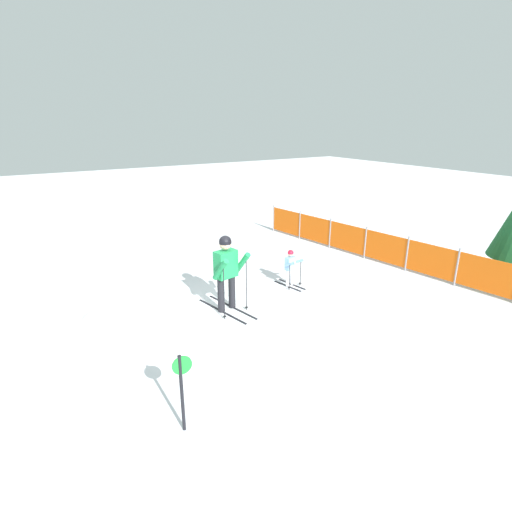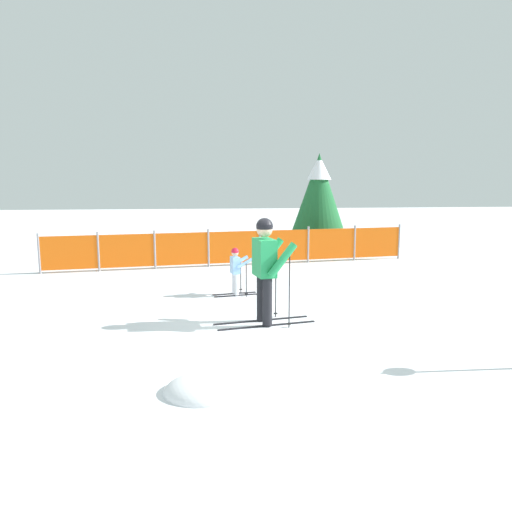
{
  "view_description": "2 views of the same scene",
  "coord_description": "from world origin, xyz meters",
  "views": [
    {
      "loc": [
        7.5,
        -3.61,
        4.25
      ],
      "look_at": [
        -0.65,
        1.41,
        0.96
      ],
      "focal_mm": 28.0,
      "sensor_mm": 36.0,
      "label": 1
    },
    {
      "loc": [
        -1.01,
        -7.91,
        2.5
      ],
      "look_at": [
        -0.08,
        1.7,
        0.94
      ],
      "focal_mm": 35.0,
      "sensor_mm": 36.0,
      "label": 2
    }
  ],
  "objects": [
    {
      "name": "snow_mound",
      "position": [
        -1.07,
        -2.38,
        0.0
      ],
      "size": [
        0.99,
        0.84,
        0.4
      ],
      "primitive_type": "ellipsoid",
      "color": "white",
      "rests_on": "ground_plane"
    },
    {
      "name": "skier_child",
      "position": [
        -0.44,
        2.37,
        0.59
      ],
      "size": [
        0.97,
        0.5,
        1.01
      ],
      "rotation": [
        0.0,
        0.0,
        0.2
      ],
      "color": "black",
      "rests_on": "ground_plane"
    },
    {
      "name": "ground_plane",
      "position": [
        0.0,
        0.0,
        0.0
      ],
      "size": [
        60.0,
        60.0,
        0.0
      ],
      "primitive_type": "plane",
      "color": "white"
    },
    {
      "name": "skier_adult",
      "position": [
        -0.06,
        0.26,
        1.08
      ],
      "size": [
        1.75,
        0.84,
        1.81
      ],
      "rotation": [
        0.0,
        0.0,
        0.21
      ],
      "color": "black",
      "rests_on": "ground_plane"
    },
    {
      "name": "trail_marker",
      "position": [
        3.0,
        -2.05,
        0.77
      ],
      "size": [
        0.05,
        0.28,
        1.23
      ],
      "color": "black",
      "rests_on": "ground_plane"
    },
    {
      "name": "safety_fence",
      "position": [
        -0.29,
        5.84,
        0.52
      ],
      "size": [
        10.11,
        1.49,
        1.05
      ],
      "rotation": [
        0.0,
        0.0,
        0.14
      ],
      "color": "gray",
      "rests_on": "ground_plane"
    }
  ]
}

